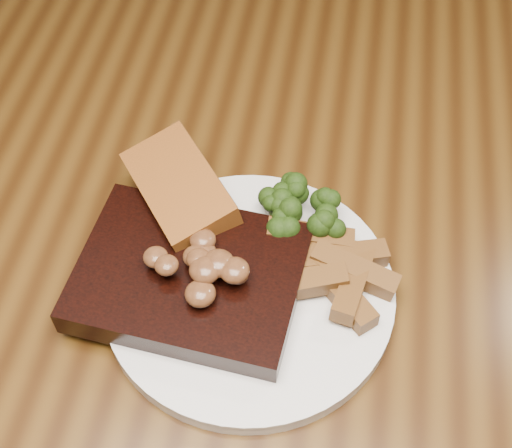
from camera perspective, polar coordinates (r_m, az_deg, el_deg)
The scene contains 9 objects.
dining_table at distance 0.74m, azimuth 1.04°, elevation -6.34°, with size 1.60×0.90×0.75m.
chair_far at distance 1.32m, azimuth 8.45°, elevation 16.24°, with size 0.55×0.55×0.93m.
plate at distance 0.63m, azimuth -0.55°, elevation -5.46°, with size 0.26×0.26×0.01m, color silver.
steak at distance 0.62m, azimuth -5.32°, elevation -4.25°, with size 0.19×0.15×0.03m, color black.
steak_bone at distance 0.60m, azimuth -6.64°, elevation -9.79°, with size 0.13×0.01×0.02m, color #C1B395.
mushroom_pile at distance 0.60m, azimuth -4.67°, elevation -2.73°, with size 0.07×0.07×0.03m, color brown, non-canonical shape.
garlic_bread at distance 0.67m, azimuth -5.97°, elevation 1.77°, with size 0.12×0.07×0.03m, color #954A1B.
potato_wedges at distance 0.63m, azimuth 6.09°, elevation -4.08°, with size 0.10×0.10×0.02m, color brown, non-canonical shape.
broccoli_cluster at distance 0.65m, azimuth 3.98°, elevation 0.59°, with size 0.06×0.06×0.04m, color #1F370C, non-canonical shape.
Camera 1 is at (0.05, -0.37, 1.30)m, focal length 50.00 mm.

